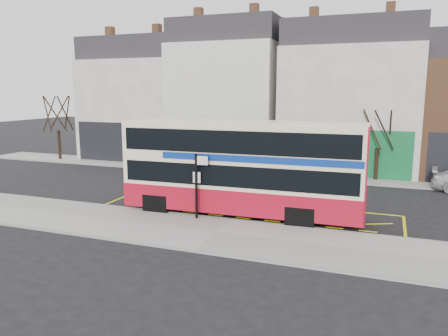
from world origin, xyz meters
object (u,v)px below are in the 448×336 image
at_px(street_tree_left, 57,104).
at_px(car_silver, 191,165).
at_px(street_tree_right, 379,119).
at_px(double_decker_bus, 243,167).
at_px(car_grey, 244,164).
at_px(bus_stop_post, 198,180).

bearing_deg(street_tree_left, car_silver, -7.57).
bearing_deg(street_tree_right, double_decker_bus, -118.28).
bearing_deg(street_tree_right, car_silver, -170.37).
bearing_deg(car_grey, double_decker_bus, -172.84).
height_order(double_decker_bus, bus_stop_post, double_decker_bus).
relative_size(car_silver, street_tree_left, 0.56).
distance_m(bus_stop_post, street_tree_left, 20.91).
relative_size(bus_stop_post, car_grey, 0.61).
height_order(double_decker_bus, street_tree_right, street_tree_right).
distance_m(double_decker_bus, bus_stop_post, 2.20).
bearing_deg(bus_stop_post, car_grey, 90.50).
bearing_deg(street_tree_right, car_grey, -172.73).
bearing_deg(car_silver, double_decker_bus, -135.12).
xyz_separation_m(double_decker_bus, car_grey, (-2.89, 9.05, -1.50)).
height_order(bus_stop_post, street_tree_right, street_tree_right).
xyz_separation_m(car_silver, car_grey, (3.45, 0.93, 0.13)).
bearing_deg(car_grey, street_tree_right, -93.28).
height_order(double_decker_bus, street_tree_left, street_tree_left).
xyz_separation_m(double_decker_bus, car_silver, (-6.34, 8.12, -1.62)).
bearing_deg(car_silver, street_tree_left, 89.34).
distance_m(double_decker_bus, car_grey, 9.62).
xyz_separation_m(car_silver, street_tree_left, (-12.54, 1.67, 3.92)).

